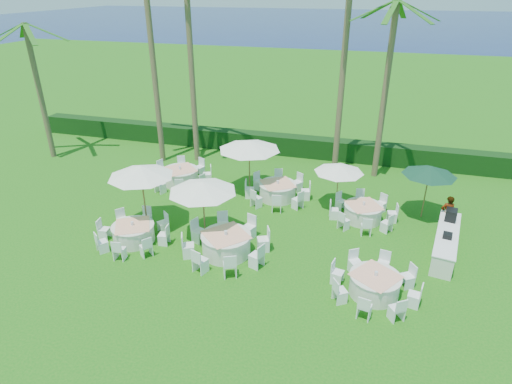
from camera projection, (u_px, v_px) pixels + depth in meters
ground at (213, 257)px, 16.95m from camera, size 120.00×120.00×0.00m
hedge at (281, 144)px, 27.05m from camera, size 34.00×1.00×1.20m
ocean at (362, 27)px, 105.06m from camera, size 260.00×260.00×0.00m
banquet_table_a at (134, 233)px, 17.84m from camera, size 3.08×3.08×0.93m
banquet_table_b at (226, 243)px, 17.01m from camera, size 3.41×3.41×1.04m
banquet_table_c at (375, 284)px, 14.79m from camera, size 3.09×3.09×0.94m
banquet_table_d at (181, 176)px, 23.01m from camera, size 3.24×3.24×1.00m
banquet_table_e at (278, 190)px, 21.41m from camera, size 3.27×3.27×0.98m
banquet_table_f at (363, 212)px, 19.46m from camera, size 3.04×3.04×0.92m
umbrella_a at (141, 171)px, 17.98m from camera, size 2.79×2.79×2.92m
umbrella_b at (202, 187)px, 17.19m from camera, size 2.82×2.82×2.64m
umbrella_c at (249, 145)px, 21.22m from camera, size 3.12×3.12×2.79m
umbrella_d at (339, 168)px, 19.83m from camera, size 2.32×2.32×2.24m
umbrella_green at (430, 171)px, 18.87m from camera, size 2.38×2.38×2.56m
buffet_table at (446, 241)px, 17.09m from camera, size 1.49×3.97×1.38m
staff_person at (447, 213)px, 18.45m from camera, size 0.69×0.54×1.66m
palm_a at (152, 51)px, 23.39m from camera, size 4.36×4.26×11.88m
palm_b at (191, 68)px, 23.90m from camera, size 4.26×4.36×10.08m
palm_c at (345, 45)px, 21.40m from camera, size 4.34×4.30×13.01m
palm_d at (386, 86)px, 21.94m from camera, size 4.27×4.36×9.12m
palm_f at (38, 86)px, 24.91m from camera, size 4.22×4.38×7.85m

